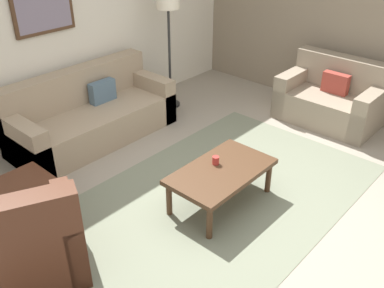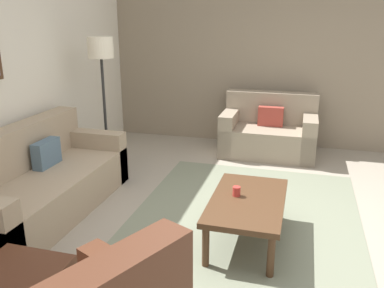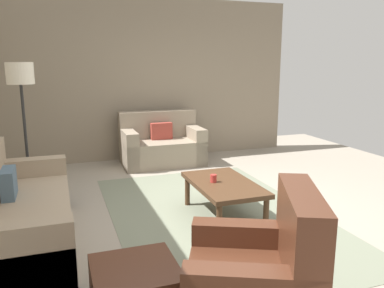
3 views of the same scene
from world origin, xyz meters
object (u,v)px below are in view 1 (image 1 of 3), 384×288
couch_loveseat (332,100)px  coffee_table (221,174)px  ottoman (26,200)px  armchair_leather (32,247)px  cup (216,160)px  framed_artwork (43,6)px  couch_main (89,116)px  lamp_standing (168,11)px

couch_loveseat → coffee_table: bearing=-179.0°
coffee_table → ottoman: bearing=138.7°
armchair_leather → cup: size_ratio=12.27×
armchair_leather → framed_artwork: size_ratio=1.35×
coffee_table → framed_artwork: 2.90m
couch_main → lamp_standing: (1.41, -0.10, 1.11)m
coffee_table → lamp_standing: 2.71m
armchair_leather → lamp_standing: (3.19, 1.55, 1.10)m
couch_loveseat → coffee_table: size_ratio=1.22×
couch_main → ottoman: bearing=-147.8°
couch_main → framed_artwork: 1.43m
couch_main → coffee_table: bearing=-89.3°
couch_main → framed_artwork: framed_artwork is taller
cup → coffee_table: bearing=-110.0°
cup → lamp_standing: 2.57m
couch_main → couch_loveseat: 3.35m
lamp_standing → coffee_table: bearing=-123.7°
lamp_standing → framed_artwork: framed_artwork is taller
cup → lamp_standing: bearing=55.6°
couch_loveseat → lamp_standing: size_ratio=0.78×
couch_main → ottoman: couch_main is taller
couch_loveseat → lamp_standing: lamp_standing is taller
armchair_leather → framed_artwork: framed_artwork is taller
armchair_leather → cup: armchair_leather is taller
couch_loveseat → ottoman: size_ratio=2.39×
armchair_leather → ottoman: 0.83m
coffee_table → framed_artwork: (-0.19, 2.58, 1.30)m
couch_main → coffee_table: couch_main is taller
framed_artwork → lamp_standing: bearing=-17.7°
armchair_leather → lamp_standing: lamp_standing is taller
ottoman → armchair_leather: bearing=-114.9°
ottoman → coffee_table: 1.94m
ottoman → framed_artwork: 2.33m
cup → framed_artwork: framed_artwork is taller
armchair_leather → framed_artwork: 2.94m
coffee_table → lamp_standing: lamp_standing is taller
couch_main → coffee_table: 2.18m
couch_loveseat → couch_main: bearing=140.5°
coffee_table → cup: bearing=70.0°
couch_main → lamp_standing: 1.80m
framed_artwork → couch_loveseat: bearing=-42.7°
couch_main → framed_artwork: (-0.16, 0.41, 1.36)m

